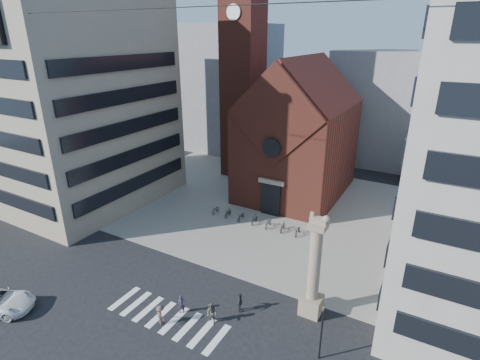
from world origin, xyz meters
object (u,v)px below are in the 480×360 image
(pedestrian_2, at_px, (240,302))
(pedestrian_0, at_px, (181,305))
(lion_column, at_px, (314,276))
(traffic_light, at_px, (321,332))
(pedestrian_1, at_px, (212,314))
(scooter_0, at_px, (216,210))

(pedestrian_2, bearing_deg, pedestrian_0, 97.05)
(lion_column, xyz_separation_m, traffic_light, (1.99, -4.00, -1.17))
(pedestrian_0, relative_size, pedestrian_2, 0.93)
(traffic_light, bearing_deg, pedestrian_0, -174.69)
(pedestrian_0, xyz_separation_m, pedestrian_2, (3.89, 2.40, 0.06))
(pedestrian_0, distance_m, pedestrian_2, 4.57)
(traffic_light, bearing_deg, pedestrian_1, -174.63)
(traffic_light, bearing_deg, pedestrian_2, 168.62)
(pedestrian_0, bearing_deg, pedestrian_1, -29.98)
(pedestrian_2, distance_m, scooter_0, 17.40)
(pedestrian_2, height_order, scooter_0, pedestrian_2)
(lion_column, bearing_deg, traffic_light, -63.54)
(lion_column, bearing_deg, pedestrian_1, -142.22)
(pedestrian_1, relative_size, scooter_0, 0.98)
(lion_column, height_order, traffic_light, lion_column)
(pedestrian_1, bearing_deg, traffic_light, 11.98)
(lion_column, relative_size, pedestrian_0, 5.57)
(traffic_light, bearing_deg, scooter_0, 140.33)
(pedestrian_1, xyz_separation_m, pedestrian_2, (1.22, 2.16, -0.02))
(traffic_light, xyz_separation_m, scooter_0, (-17.92, 14.86, -1.77))
(traffic_light, height_order, pedestrian_0, traffic_light)
(traffic_light, relative_size, scooter_0, 2.43)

